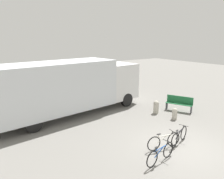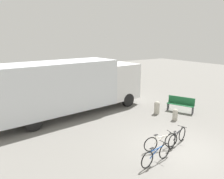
# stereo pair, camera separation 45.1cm
# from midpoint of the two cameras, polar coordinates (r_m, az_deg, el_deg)

# --- Properties ---
(ground_plane) EXTENTS (60.00, 60.00, 0.00)m
(ground_plane) POSITION_cam_midpoint_polar(r_m,az_deg,el_deg) (10.18, 18.20, -14.49)
(ground_plane) COLOR slate
(delivery_truck) EXTENTS (9.51, 3.28, 3.29)m
(delivery_truck) POSITION_cam_midpoint_polar(r_m,az_deg,el_deg) (13.50, -9.45, 1.10)
(delivery_truck) COLOR silver
(delivery_truck) RESTS_ON ground
(park_bench) EXTENTS (1.05, 1.68, 0.96)m
(park_bench) POSITION_cam_midpoint_polar(r_m,az_deg,el_deg) (14.71, 18.36, -3.55)
(park_bench) COLOR #1E6638
(park_bench) RESTS_ON ground
(bicycle_near) EXTENTS (1.67, 0.44, 0.74)m
(bicycle_near) POSITION_cam_midpoint_polar(r_m,az_deg,el_deg) (8.78, 12.96, -16.26)
(bicycle_near) COLOR black
(bicycle_near) RESTS_ON ground
(bicycle_middle) EXTENTS (1.65, 0.49, 0.74)m
(bicycle_middle) POSITION_cam_midpoint_polar(r_m,az_deg,el_deg) (9.77, 14.00, -13.12)
(bicycle_middle) COLOR black
(bicycle_middle) RESTS_ON ground
(bicycle_far) EXTENTS (1.63, 0.56, 0.74)m
(bicycle_far) POSITION_cam_midpoint_polar(r_m,az_deg,el_deg) (10.36, 17.88, -11.79)
(bicycle_far) COLOR black
(bicycle_far) RESTS_ON ground
(bollard_near_bench) EXTENTS (0.31, 0.31, 0.67)m
(bollard_near_bench) POSITION_cam_midpoint_polar(r_m,az_deg,el_deg) (13.20, 17.11, -6.14)
(bollard_near_bench) COLOR #B2AD9E
(bollard_near_bench) RESTS_ON ground
(bollard_far_bench) EXTENTS (0.35, 0.35, 0.81)m
(bollard_far_bench) POSITION_cam_midpoint_polar(r_m,az_deg,el_deg) (13.95, 12.56, -4.47)
(bollard_far_bench) COLOR #B2AD9E
(bollard_far_bench) RESTS_ON ground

